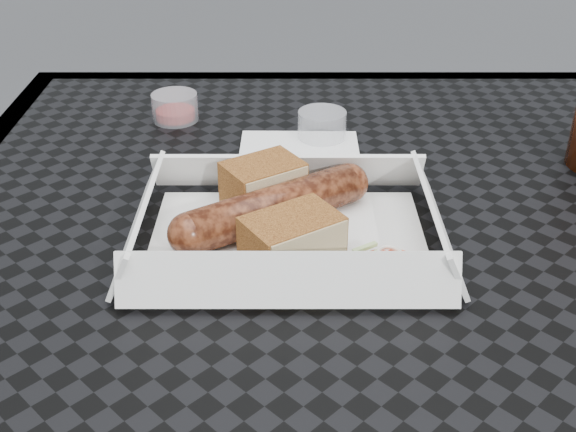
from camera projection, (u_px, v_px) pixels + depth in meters
name	position (u px, v px, depth m)	size (l,w,h in m)	color
patio_table	(378.00, 312.00, 0.62)	(0.80, 0.80, 0.74)	black
food_tray	(288.00, 239.00, 0.58)	(0.22, 0.15, 0.00)	white
bratwurst	(274.00, 207.00, 0.59)	(0.16, 0.12, 0.03)	brown
bread_near	(263.00, 184.00, 0.62)	(0.06, 0.05, 0.04)	brown
bread_far	(292.00, 238.00, 0.55)	(0.07, 0.05, 0.04)	brown
veg_garnish	(382.00, 264.00, 0.54)	(0.03, 0.03, 0.00)	#FB3B0A
napkin	(299.00, 157.00, 0.71)	(0.12, 0.12, 0.00)	white
condiment_cup_sauce	(175.00, 107.00, 0.79)	(0.05, 0.05, 0.03)	maroon
condiment_cup_empty	(322.00, 125.00, 0.75)	(0.05, 0.05, 0.03)	silver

